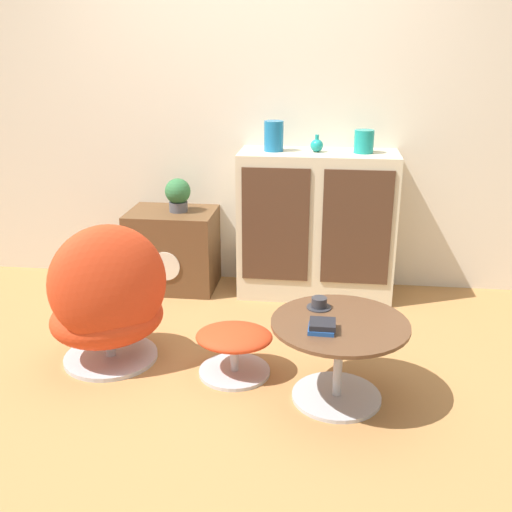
{
  "coord_description": "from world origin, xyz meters",
  "views": [
    {
      "loc": [
        0.56,
        -2.72,
        1.69
      ],
      "look_at": [
        0.17,
        0.44,
        0.55
      ],
      "focal_mm": 42.0,
      "sensor_mm": 36.0,
      "label": 1
    }
  ],
  "objects_px": {
    "sideboard": "(316,225)",
    "teacup": "(319,304)",
    "vase_leftmost": "(274,136)",
    "coffee_table": "(339,349)",
    "vase_inner_left": "(317,145)",
    "tv_console": "(173,249)",
    "book_stack": "(322,326)",
    "ottoman": "(234,344)",
    "egg_chair": "(108,302)",
    "vase_inner_right": "(364,141)",
    "potted_plant": "(178,194)"
  },
  "relations": [
    {
      "from": "sideboard",
      "to": "teacup",
      "type": "distance_m",
      "value": 1.2
    },
    {
      "from": "vase_leftmost",
      "to": "teacup",
      "type": "height_order",
      "value": "vase_leftmost"
    },
    {
      "from": "vase_leftmost",
      "to": "coffee_table",
      "type": "bearing_deg",
      "value": -71.31
    },
    {
      "from": "vase_leftmost",
      "to": "vase_inner_left",
      "type": "height_order",
      "value": "vase_leftmost"
    },
    {
      "from": "tv_console",
      "to": "teacup",
      "type": "distance_m",
      "value": 1.61
    },
    {
      "from": "coffee_table",
      "to": "book_stack",
      "type": "bearing_deg",
      "value": -128.96
    },
    {
      "from": "sideboard",
      "to": "ottoman",
      "type": "xyz_separation_m",
      "value": [
        -0.39,
        -1.17,
        -0.33
      ]
    },
    {
      "from": "tv_console",
      "to": "book_stack",
      "type": "relative_size",
      "value": 4.79
    },
    {
      "from": "tv_console",
      "to": "ottoman",
      "type": "height_order",
      "value": "tv_console"
    },
    {
      "from": "ottoman",
      "to": "vase_inner_left",
      "type": "distance_m",
      "value": 1.51
    },
    {
      "from": "egg_chair",
      "to": "tv_console",
      "type": "bearing_deg",
      "value": 87.02
    },
    {
      "from": "tv_console",
      "to": "vase_inner_right",
      "type": "relative_size",
      "value": 4.08
    },
    {
      "from": "sideboard",
      "to": "tv_console",
      "type": "bearing_deg",
      "value": -179.47
    },
    {
      "from": "potted_plant",
      "to": "teacup",
      "type": "relative_size",
      "value": 1.87
    },
    {
      "from": "sideboard",
      "to": "vase_inner_right",
      "type": "bearing_deg",
      "value": 0.76
    },
    {
      "from": "sideboard",
      "to": "tv_console",
      "type": "relative_size",
      "value": 1.74
    },
    {
      "from": "egg_chair",
      "to": "coffee_table",
      "type": "xyz_separation_m",
      "value": [
        1.24,
        -0.2,
        -0.09
      ]
    },
    {
      "from": "vase_inner_left",
      "to": "potted_plant",
      "type": "height_order",
      "value": "vase_inner_left"
    },
    {
      "from": "tv_console",
      "to": "coffee_table",
      "type": "bearing_deg",
      "value": -48.75
    },
    {
      "from": "egg_chair",
      "to": "teacup",
      "type": "distance_m",
      "value": 1.13
    },
    {
      "from": "egg_chair",
      "to": "potted_plant",
      "type": "height_order",
      "value": "egg_chair"
    },
    {
      "from": "vase_inner_right",
      "to": "book_stack",
      "type": "distance_m",
      "value": 1.61
    },
    {
      "from": "coffee_table",
      "to": "vase_inner_left",
      "type": "bearing_deg",
      "value": 97.24
    },
    {
      "from": "egg_chair",
      "to": "vase_inner_right",
      "type": "distance_m",
      "value": 1.93
    },
    {
      "from": "vase_inner_left",
      "to": "book_stack",
      "type": "distance_m",
      "value": 1.58
    },
    {
      "from": "book_stack",
      "to": "egg_chair",
      "type": "bearing_deg",
      "value": 165.17
    },
    {
      "from": "tv_console",
      "to": "teacup",
      "type": "bearing_deg",
      "value": -48.02
    },
    {
      "from": "vase_inner_right",
      "to": "book_stack",
      "type": "height_order",
      "value": "vase_inner_right"
    },
    {
      "from": "tv_console",
      "to": "egg_chair",
      "type": "bearing_deg",
      "value": -92.98
    },
    {
      "from": "vase_leftmost",
      "to": "potted_plant",
      "type": "height_order",
      "value": "vase_leftmost"
    },
    {
      "from": "teacup",
      "to": "book_stack",
      "type": "relative_size",
      "value": 0.99
    },
    {
      "from": "vase_inner_right",
      "to": "book_stack",
      "type": "relative_size",
      "value": 1.18
    },
    {
      "from": "book_stack",
      "to": "tv_console",
      "type": "bearing_deg",
      "value": 126.99
    },
    {
      "from": "ottoman",
      "to": "coffee_table",
      "type": "xyz_separation_m",
      "value": [
        0.55,
        -0.18,
        0.1
      ]
    },
    {
      "from": "potted_plant",
      "to": "teacup",
      "type": "distance_m",
      "value": 1.59
    },
    {
      "from": "teacup",
      "to": "book_stack",
      "type": "bearing_deg",
      "value": -85.66
    },
    {
      "from": "coffee_table",
      "to": "ottoman",
      "type": "bearing_deg",
      "value": 162.14
    },
    {
      "from": "book_stack",
      "to": "vase_inner_right",
      "type": "bearing_deg",
      "value": 81.46
    },
    {
      "from": "ottoman",
      "to": "vase_leftmost",
      "type": "relative_size",
      "value": 2.07
    },
    {
      "from": "coffee_table",
      "to": "vase_inner_right",
      "type": "distance_m",
      "value": 1.58
    },
    {
      "from": "coffee_table",
      "to": "teacup",
      "type": "bearing_deg",
      "value": 124.88
    },
    {
      "from": "sideboard",
      "to": "coffee_table",
      "type": "xyz_separation_m",
      "value": [
        0.16,
        -1.35,
        -0.23
      ]
    },
    {
      "from": "teacup",
      "to": "coffee_table",
      "type": "bearing_deg",
      "value": -55.12
    },
    {
      "from": "vase_leftmost",
      "to": "vase_inner_left",
      "type": "bearing_deg",
      "value": 0.0
    },
    {
      "from": "vase_leftmost",
      "to": "sideboard",
      "type": "bearing_deg",
      "value": -0.74
    },
    {
      "from": "ottoman",
      "to": "coffee_table",
      "type": "distance_m",
      "value": 0.58
    },
    {
      "from": "ottoman",
      "to": "vase_inner_right",
      "type": "relative_size",
      "value": 2.75
    },
    {
      "from": "sideboard",
      "to": "vase_inner_right",
      "type": "relative_size",
      "value": 7.08
    },
    {
      "from": "sideboard",
      "to": "vase_leftmost",
      "type": "xyz_separation_m",
      "value": [
        -0.3,
        0.0,
        0.6
      ]
    },
    {
      "from": "teacup",
      "to": "vase_leftmost",
      "type": "bearing_deg",
      "value": 106.34
    }
  ]
}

